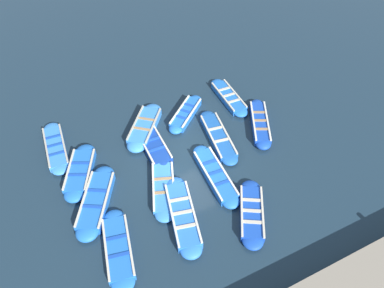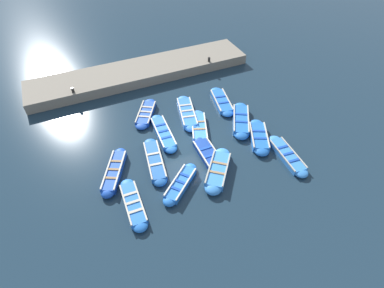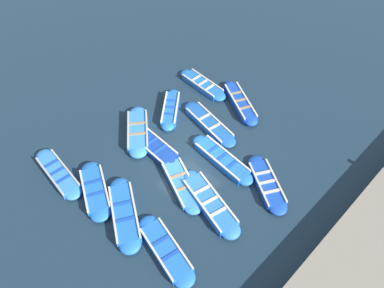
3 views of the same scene
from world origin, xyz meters
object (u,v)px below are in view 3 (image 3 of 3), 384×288
(boat_near_quay, at_px, (95,190))
(boat_broadside, at_px, (171,109))
(boat_end_of_row, at_px, (267,184))
(boat_outer_left, at_px, (166,250))
(boat_stern_in, at_px, (125,214))
(boat_centre, at_px, (155,148))
(boat_outer_right, at_px, (203,85))
(boat_far_corner, at_px, (240,103))
(boat_inner_gap, at_px, (222,159))
(boat_tucked, at_px, (210,203))
(boat_alongside, at_px, (181,183))
(boat_mid_row, at_px, (58,173))
(boat_drifting, at_px, (209,124))
(boat_bow_out, at_px, (138,131))

(boat_near_quay, bearing_deg, boat_broadside, -76.44)
(boat_broadside, height_order, boat_end_of_row, boat_broadside)
(boat_outer_left, xyz_separation_m, boat_stern_in, (2.43, 0.15, 0.04))
(boat_centre, height_order, boat_outer_right, boat_centre)
(boat_far_corner, height_order, boat_broadside, boat_far_corner)
(boat_broadside, xyz_separation_m, boat_outer_right, (0.20, -2.67, -0.02))
(boat_stern_in, xyz_separation_m, boat_outer_right, (3.49, -8.37, -0.04))
(boat_stern_in, bearing_deg, boat_outer_left, -176.44)
(boat_inner_gap, height_order, boat_end_of_row, boat_inner_gap)
(boat_near_quay, height_order, boat_stern_in, boat_stern_in)
(boat_outer_right, xyz_separation_m, boat_end_of_row, (-6.80, 2.85, -0.00))
(boat_far_corner, bearing_deg, boat_tucked, 118.76)
(boat_outer_left, distance_m, boat_centre, 5.35)
(boat_alongside, height_order, boat_tucked, boat_tucked)
(boat_mid_row, distance_m, boat_outer_right, 9.23)
(boat_stern_in, bearing_deg, boat_alongside, -101.22)
(boat_drifting, xyz_separation_m, boat_stern_in, (-1.11, 6.41, 0.04))
(boat_alongside, distance_m, boat_drifting, 3.97)
(boat_mid_row, height_order, boat_drifting, boat_drifting)
(boat_broadside, xyz_separation_m, boat_bow_out, (-0.01, 2.27, 0.03))
(boat_stern_in, bearing_deg, boat_tucked, -126.52)
(boat_far_corner, bearing_deg, boat_drifting, 86.99)
(boat_outer_left, bearing_deg, boat_near_quay, 4.51)
(boat_outer_right, bearing_deg, boat_broadside, 94.33)
(boat_drifting, bearing_deg, boat_mid_row, 69.09)
(boat_alongside, xyz_separation_m, boat_outer_right, (4.04, -5.56, 0.01))
(boat_near_quay, distance_m, boat_mid_row, 2.12)
(boat_near_quay, distance_m, boat_stern_in, 1.87)
(boat_mid_row, xyz_separation_m, boat_bow_out, (-0.61, -4.28, 0.05))
(boat_outer_right, bearing_deg, boat_tucked, 136.31)
(boat_near_quay, height_order, boat_alongside, boat_near_quay)
(boat_broadside, bearing_deg, boat_near_quay, 103.56)
(boat_broadside, relative_size, boat_end_of_row, 0.86)
(boat_alongside, bearing_deg, boat_centre, -12.78)
(boat_outer_left, height_order, boat_mid_row, boat_outer_left)
(boat_near_quay, relative_size, boat_mid_row, 0.94)
(boat_centre, bearing_deg, boat_alongside, 167.22)
(boat_alongside, xyz_separation_m, boat_broadside, (3.84, -2.89, 0.03))
(boat_near_quay, xyz_separation_m, boat_far_corner, (-0.88, -8.92, 0.00))
(boat_tucked, xyz_separation_m, boat_broadside, (5.47, -2.75, -0.01))
(boat_drifting, distance_m, boat_inner_gap, 2.42)
(boat_outer_right, bearing_deg, boat_near_quay, 100.73)
(boat_centre, bearing_deg, boat_mid_row, 64.28)
(boat_alongside, height_order, boat_broadside, boat_broadside)
(boat_mid_row, relative_size, boat_broadside, 1.27)
(boat_near_quay, relative_size, boat_inner_gap, 0.89)
(boat_centre, distance_m, boat_bow_out, 1.42)
(boat_alongside, distance_m, boat_stern_in, 2.87)
(boat_outer_left, distance_m, boat_broadside, 7.96)
(boat_outer_left, xyz_separation_m, boat_broadside, (5.71, -5.55, 0.02))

